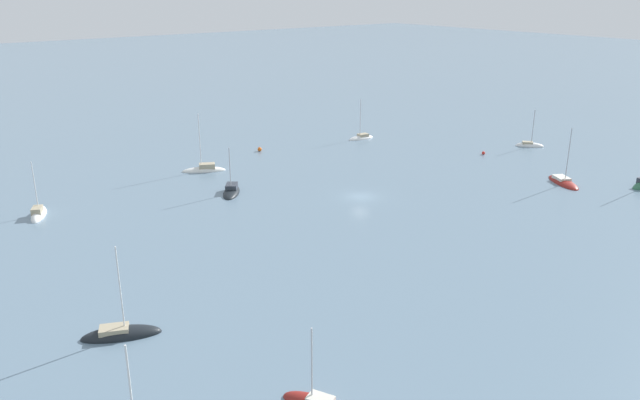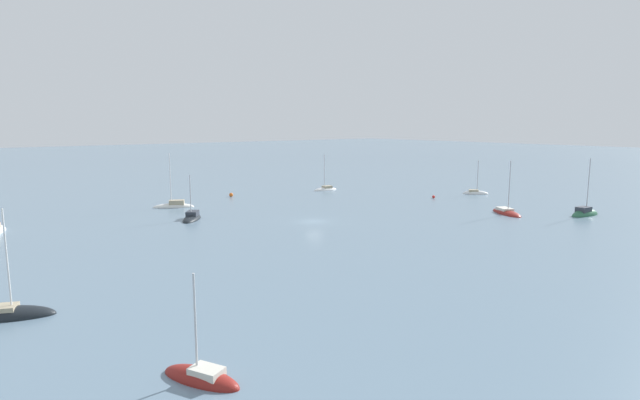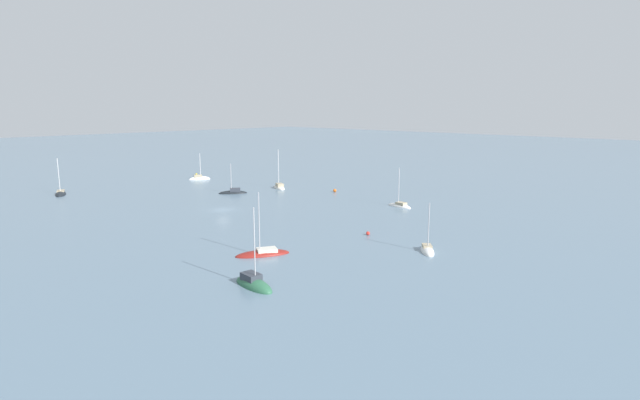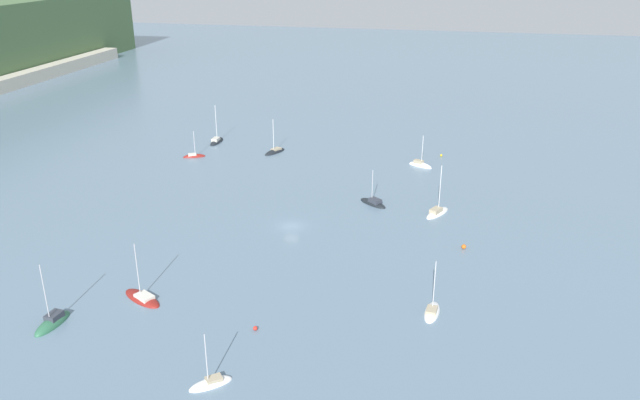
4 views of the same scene
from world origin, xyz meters
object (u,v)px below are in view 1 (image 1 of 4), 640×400
Objects in this scene: sailboat_3 at (563,183)px; mooring_buoy_2 at (483,153)px; sailboat_0 at (204,170)px; sailboat_5 at (231,192)px; sailboat_1 at (39,215)px; sailboat_4 at (529,146)px; sailboat_6 at (361,138)px; mooring_buoy_1 at (260,149)px; sailboat_2 at (121,335)px.

sailboat_3 reaches higher than mooring_buoy_2.
sailboat_0 is 12.97m from sailboat_5.
sailboat_3 is at bearing -91.71° from sailboat_1.
sailboat_0 reaches higher than sailboat_4.
sailboat_3 is (-41.46, 40.66, -0.06)m from sailboat_0.
sailboat_6 reaches higher than mooring_buoy_2.
mooring_buoy_1 is (-42.09, -10.50, 0.28)m from sailboat_1.
sailboat_1 is 75.15m from mooring_buoy_2.
sailboat_3 is at bearing 25.59° from sailboat_2.
sailboat_2 is 89.69m from sailboat_4.
sailboat_6 is (21.49, -24.57, 0.02)m from sailboat_4.
sailboat_5 is (43.68, -27.87, 0.05)m from sailboat_3.
sailboat_0 is 35.96m from sailboat_6.
sailboat_6 is (-63.73, -6.34, -0.02)m from sailboat_1.
sailboat_0 reaches higher than sailboat_6.
sailboat_1 is at bearing 14.00° from mooring_buoy_1.
sailboat_5 is (2.22, 12.78, -0.02)m from sailboat_0.
sailboat_4 is 9.91× the size of mooring_buoy_1.
sailboat_1 is 0.89× the size of sailboat_2.
sailboat_0 is at bearing 7.56° from sailboat_6.
sailboat_3 is at bearing 95.05° from sailboat_5.
sailboat_0 is 51.62m from sailboat_2.
sailboat_2 is 1.09× the size of sailboat_6.
sailboat_2 is at bearing 46.38° from mooring_buoy_1.
mooring_buoy_2 is (-45.50, 21.96, 0.16)m from sailboat_0.
mooring_buoy_1 is 1.32× the size of mooring_buoy_2.
sailboat_4 is 51.82m from mooring_buoy_1.
sailboat_0 is 13.11× the size of mooring_buoy_1.
mooring_buoy_2 is (-47.72, 9.18, 0.17)m from sailboat_5.
sailboat_3 reaches higher than mooring_buoy_1.
sailboat_3 is at bearing 163.08° from sailboat_0.
sailboat_5 reaches higher than mooring_buoy_2.
sailboat_4 is (-15.98, -17.12, -0.00)m from sailboat_3.
sailboat_1 reaches higher than sailboat_5.
sailboat_3 is at bearing 103.44° from sailboat_6.
sailboat_6 reaches higher than sailboat_5.
sailboat_0 is at bearing -106.03° from sailboat_3.
sailboat_3 is 42.05m from sailboat_6.
sailboat_4 is 13.07× the size of mooring_buoy_2.
sailboat_4 reaches higher than sailboat_5.
sailboat_0 is 1.10× the size of sailboat_2.
sailboat_3 is at bearing 77.81° from mooring_buoy_2.
sailboat_5 is at bearing -94.14° from sailboat_3.
sailboat_6 is 14.39× the size of mooring_buoy_2.
sailboat_1 is at bearing -88.64° from sailboat_3.
sailboat_4 is (-85.21, 18.23, -0.04)m from sailboat_1.
sailboat_4 is 0.91× the size of sailboat_6.
sailboat_3 is 15.75× the size of mooring_buoy_2.
sailboat_2 reaches higher than mooring_buoy_1.
sailboat_2 is 1.23× the size of sailboat_5.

